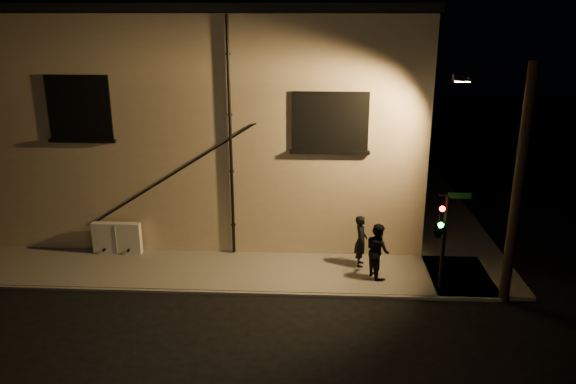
# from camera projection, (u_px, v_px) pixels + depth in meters

# --- Properties ---
(ground) EXTENTS (90.00, 90.00, 0.00)m
(ground) POSITION_uv_depth(u_px,v_px,m) (278.00, 295.00, 17.70)
(ground) COLOR black
(sidewalk) EXTENTS (21.00, 16.00, 0.12)m
(sidewalk) POSITION_uv_depth(u_px,v_px,m) (317.00, 240.00, 21.79)
(sidewalk) COLOR slate
(sidewalk) RESTS_ON ground
(building) EXTENTS (16.20, 12.23, 8.80)m
(building) POSITION_uv_depth(u_px,v_px,m) (224.00, 109.00, 25.06)
(building) COLOR beige
(building) RESTS_ON ground
(utility_cabinet) EXTENTS (1.75, 0.30, 1.15)m
(utility_cabinet) POSITION_uv_depth(u_px,v_px,m) (117.00, 238.00, 20.35)
(utility_cabinet) COLOR silver
(utility_cabinet) RESTS_ON sidewalk
(pedestrian_a) EXTENTS (0.48, 0.69, 1.81)m
(pedestrian_a) POSITION_uv_depth(u_px,v_px,m) (361.00, 241.00, 19.24)
(pedestrian_a) COLOR black
(pedestrian_a) RESTS_ON sidewalk
(pedestrian_b) EXTENTS (1.01, 1.11, 1.86)m
(pedestrian_b) POSITION_uv_depth(u_px,v_px,m) (378.00, 250.00, 18.42)
(pedestrian_b) COLOR black
(pedestrian_b) RESTS_ON sidewalk
(traffic_signal) EXTENTS (1.26, 1.90, 3.23)m
(traffic_signal) POSITION_uv_depth(u_px,v_px,m) (439.00, 227.00, 17.05)
(traffic_signal) COLOR black
(traffic_signal) RESTS_ON sidewalk
(streetlamp_pole) EXTENTS (2.03, 1.39, 7.28)m
(streetlamp_pole) POSITION_uv_depth(u_px,v_px,m) (515.00, 181.00, 16.25)
(streetlamp_pole) COLOR black
(streetlamp_pole) RESTS_ON ground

